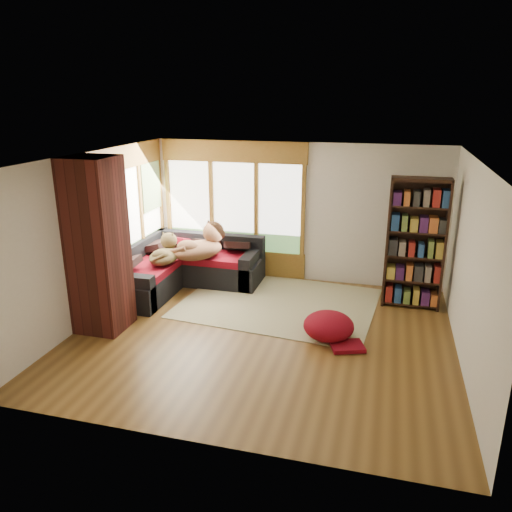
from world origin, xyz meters
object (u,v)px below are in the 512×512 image
at_px(brick_chimney, 98,246).
at_px(pouf, 329,325).
at_px(dog_brindle, 165,252).
at_px(area_rug, 279,303).
at_px(bookshelf, 415,244).
at_px(dog_tan, 202,245).
at_px(sectional_sofa, 184,268).

height_order(brick_chimney, pouf, brick_chimney).
bearing_deg(dog_brindle, pouf, -112.92).
xyz_separation_m(area_rug, dog_brindle, (-2.06, -0.02, 0.74)).
height_order(area_rug, pouf, pouf).
height_order(bookshelf, dog_tan, bookshelf).
distance_m(bookshelf, dog_brindle, 4.26).
bearing_deg(pouf, area_rug, 132.48).
relative_size(area_rug, bookshelf, 1.47).
bearing_deg(area_rug, pouf, -47.52).
xyz_separation_m(brick_chimney, dog_brindle, (0.32, 1.55, -0.55)).
relative_size(area_rug, dog_brindle, 3.96).
height_order(brick_chimney, dog_brindle, brick_chimney).
bearing_deg(dog_tan, bookshelf, -53.18).
bearing_deg(brick_chimney, dog_brindle, 78.32).
bearing_deg(pouf, dog_tan, 150.01).
xyz_separation_m(sectional_sofa, bookshelf, (4.09, -0.01, 0.78)).
relative_size(sectional_sofa, dog_brindle, 2.73).
bearing_deg(sectional_sofa, brick_chimney, -104.12).
height_order(sectional_sofa, dog_tan, dog_tan).
bearing_deg(dog_tan, area_rug, -68.36).
distance_m(brick_chimney, dog_tan, 2.18).
height_order(brick_chimney, sectional_sofa, brick_chimney).
xyz_separation_m(bookshelf, dog_brindle, (-4.22, -0.48, -0.34)).
xyz_separation_m(pouf, dog_tan, (-2.50, 1.44, 0.61)).
bearing_deg(dog_brindle, area_rug, -93.28).
bearing_deg(dog_tan, brick_chimney, -168.41).
relative_size(bookshelf, pouf, 2.94).
xyz_separation_m(brick_chimney, bookshelf, (4.54, 2.04, -0.21)).
height_order(sectional_sofa, dog_brindle, dog_brindle).
distance_m(sectional_sofa, area_rug, 2.01).
xyz_separation_m(brick_chimney, area_rug, (2.38, 1.57, -1.29)).
bearing_deg(brick_chimney, pouf, 8.49).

